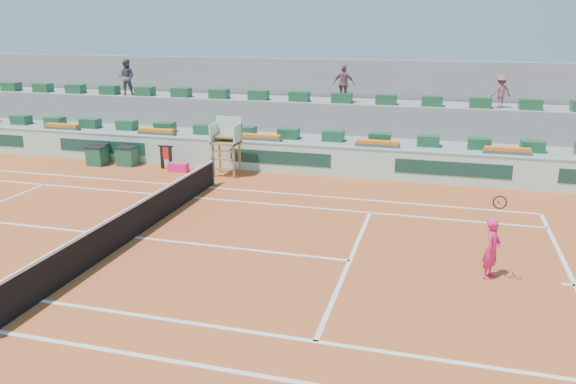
# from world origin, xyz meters

# --- Properties ---
(ground) EXTENTS (90.00, 90.00, 0.00)m
(ground) POSITION_xyz_m (0.00, 0.00, 0.00)
(ground) COLOR #A0461F
(ground) RESTS_ON ground
(seating_tier_lower) EXTENTS (36.00, 4.00, 1.20)m
(seating_tier_lower) POSITION_xyz_m (0.00, 10.70, 0.60)
(seating_tier_lower) COLOR gray
(seating_tier_lower) RESTS_ON ground
(seating_tier_upper) EXTENTS (36.00, 2.40, 2.60)m
(seating_tier_upper) POSITION_xyz_m (0.00, 12.30, 1.30)
(seating_tier_upper) COLOR gray
(seating_tier_upper) RESTS_ON ground
(stadium_back_wall) EXTENTS (36.00, 0.40, 4.40)m
(stadium_back_wall) POSITION_xyz_m (0.00, 13.90, 2.20)
(stadium_back_wall) COLOR gray
(stadium_back_wall) RESTS_ON ground
(player_bag) EXTENTS (0.84, 0.37, 0.37)m
(player_bag) POSITION_xyz_m (-2.20, 7.38, 0.19)
(player_bag) COLOR #EE1F74
(player_bag) RESTS_ON ground
(spectator_left) EXTENTS (0.98, 0.83, 1.78)m
(spectator_left) POSITION_xyz_m (-6.97, 11.69, 3.49)
(spectator_left) COLOR #4C4B58
(spectator_left) RESTS_ON seating_tier_upper
(spectator_mid) EXTENTS (1.03, 0.53, 1.68)m
(spectator_mid) POSITION_xyz_m (4.04, 11.86, 3.44)
(spectator_mid) COLOR #764F5D
(spectator_mid) RESTS_ON seating_tier_upper
(spectator_right) EXTENTS (1.02, 0.82, 1.37)m
(spectator_right) POSITION_xyz_m (10.79, 11.88, 3.29)
(spectator_right) COLOR #944A57
(spectator_right) RESTS_ON seating_tier_upper
(court_lines) EXTENTS (23.89, 11.09, 0.01)m
(court_lines) POSITION_xyz_m (0.00, 0.00, 0.01)
(court_lines) COLOR silver
(court_lines) RESTS_ON ground
(tennis_net) EXTENTS (0.10, 11.97, 1.10)m
(tennis_net) POSITION_xyz_m (0.00, 0.00, 0.53)
(tennis_net) COLOR black
(tennis_net) RESTS_ON ground
(advertising_hoarding) EXTENTS (36.00, 0.34, 1.26)m
(advertising_hoarding) POSITION_xyz_m (0.02, 8.50, 0.63)
(advertising_hoarding) COLOR #ACD8C3
(advertising_hoarding) RESTS_ON ground
(umpire_chair) EXTENTS (1.10, 0.90, 2.40)m
(umpire_chair) POSITION_xyz_m (0.00, 7.50, 1.54)
(umpire_chair) COLOR olive
(umpire_chair) RESTS_ON ground
(seat_row_lower) EXTENTS (32.90, 0.60, 0.44)m
(seat_row_lower) POSITION_xyz_m (0.00, 9.80, 1.42)
(seat_row_lower) COLOR #1A4E2D
(seat_row_lower) RESTS_ON seating_tier_lower
(seat_row_upper) EXTENTS (32.90, 0.60, 0.44)m
(seat_row_upper) POSITION_xyz_m (0.00, 11.70, 2.82)
(seat_row_upper) COLOR #1A4E2D
(seat_row_upper) RESTS_ON seating_tier_upper
(flower_planters) EXTENTS (26.80, 0.36, 0.28)m
(flower_planters) POSITION_xyz_m (-1.50, 9.00, 1.33)
(flower_planters) COLOR #4E4E4E
(flower_planters) RESTS_ON seating_tier_lower
(drink_cooler_a) EXTENTS (0.83, 0.72, 0.84)m
(drink_cooler_a) POSITION_xyz_m (-4.90, 7.83, 0.42)
(drink_cooler_a) COLOR #194C35
(drink_cooler_a) RESTS_ON ground
(drink_cooler_b) EXTENTS (0.78, 0.68, 0.84)m
(drink_cooler_b) POSITION_xyz_m (-6.22, 7.50, 0.42)
(drink_cooler_b) COLOR #194C35
(drink_cooler_b) RESTS_ON ground
(drink_cooler_c) EXTENTS (0.74, 0.64, 0.84)m
(drink_cooler_c) POSITION_xyz_m (-6.43, 8.08, 0.42)
(drink_cooler_c) COLOR #194C35
(drink_cooler_c) RESTS_ON ground
(towel_rack) EXTENTS (0.68, 0.11, 1.03)m
(towel_rack) POSITION_xyz_m (-2.92, 7.70, 0.60)
(towel_rack) COLOR black
(towel_rack) RESTS_ON ground
(tennis_player) EXTENTS (0.55, 0.89, 2.28)m
(tennis_player) POSITION_xyz_m (9.91, -0.08, 0.78)
(tennis_player) COLOR #EE1F74
(tennis_player) RESTS_ON ground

